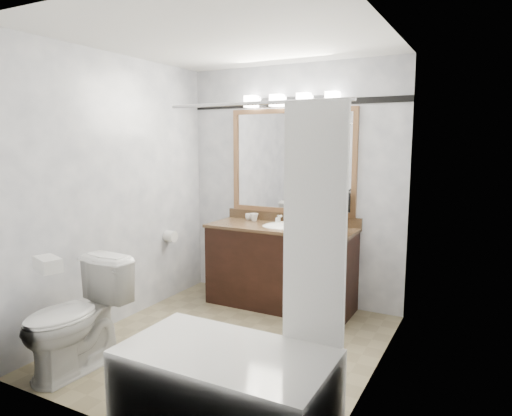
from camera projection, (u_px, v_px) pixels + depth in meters
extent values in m
cube|color=gray|center=(230.00, 344.00, 3.89)|extent=(2.40, 2.60, 0.01)
cube|color=white|center=(227.00, 38.00, 3.53)|extent=(2.40, 2.60, 0.01)
cube|color=white|center=(292.00, 185.00, 4.85)|extent=(2.40, 0.01, 2.50)
cube|color=white|center=(108.00, 224.00, 2.57)|extent=(2.40, 0.01, 2.50)
cube|color=white|center=(119.00, 191.00, 4.27)|extent=(0.01, 2.60, 2.50)
cube|color=white|center=(378.00, 209.00, 3.15)|extent=(0.01, 2.60, 2.50)
cube|color=black|center=(280.00, 268.00, 4.72)|extent=(1.50, 0.55, 0.82)
cube|color=brown|center=(281.00, 228.00, 4.66)|extent=(1.53, 0.58, 0.03)
cube|color=brown|center=(291.00, 218.00, 4.88)|extent=(1.53, 0.03, 0.10)
ellipsoid|color=white|center=(281.00, 229.00, 4.66)|extent=(0.44, 0.34, 0.14)
cube|color=#966944|center=(292.00, 111.00, 4.71)|extent=(1.40, 0.04, 0.05)
cube|color=#966944|center=(291.00, 211.00, 4.87)|extent=(1.40, 0.04, 0.05)
cube|color=#966944|center=(236.00, 160.00, 5.10)|extent=(0.05, 0.04, 1.00)
cube|color=#966944|center=(355.00, 163.00, 4.48)|extent=(0.05, 0.04, 1.00)
cube|color=white|center=(292.00, 162.00, 4.80)|extent=(1.30, 0.01, 1.00)
cube|color=silver|center=(292.00, 98.00, 4.69)|extent=(0.90, 0.05, 0.03)
cube|color=white|center=(251.00, 102.00, 4.86)|extent=(0.12, 0.12, 0.12)
cube|color=white|center=(277.00, 100.00, 4.72)|extent=(0.12, 0.12, 0.12)
cube|color=white|center=(304.00, 99.00, 4.58)|extent=(0.12, 0.12, 0.12)
cube|color=white|center=(332.00, 98.00, 4.44)|extent=(0.12, 0.12, 0.12)
cube|color=black|center=(293.00, 103.00, 4.72)|extent=(2.40, 0.01, 0.06)
cube|color=white|center=(226.00, 385.00, 2.81)|extent=(1.30, 0.72, 0.45)
cylinder|color=silver|center=(255.00, 103.00, 2.89)|extent=(1.30, 0.02, 0.02)
cube|color=white|center=(315.00, 229.00, 2.80)|extent=(0.40, 0.04, 1.55)
cylinder|color=white|center=(171.00, 236.00, 4.90)|extent=(0.11, 0.12, 0.12)
imported|color=white|center=(75.00, 318.00, 3.39)|extent=(0.51, 0.84, 0.82)
cube|color=white|center=(48.00, 264.00, 3.15)|extent=(0.26, 0.19, 0.09)
cylinder|color=black|center=(331.00, 232.00, 4.30)|extent=(0.19, 0.19, 0.02)
cylinder|color=black|center=(335.00, 217.00, 4.32)|extent=(0.16, 0.16, 0.27)
sphere|color=black|center=(335.00, 203.00, 4.30)|extent=(0.16, 0.16, 0.16)
cube|color=black|center=(330.00, 209.00, 4.25)|extent=(0.13, 0.13, 0.05)
cylinder|color=silver|center=(330.00, 229.00, 4.28)|extent=(0.06, 0.06, 0.06)
imported|color=white|center=(249.00, 217.00, 5.04)|extent=(0.12, 0.12, 0.07)
imported|color=white|center=(254.00, 217.00, 4.97)|extent=(0.09, 0.09, 0.08)
imported|color=white|center=(278.00, 219.00, 4.81)|extent=(0.04, 0.04, 0.09)
imported|color=white|center=(308.00, 222.00, 4.66)|extent=(0.07, 0.07, 0.09)
cube|color=beige|center=(284.00, 223.00, 4.76)|extent=(0.10, 0.08, 0.03)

